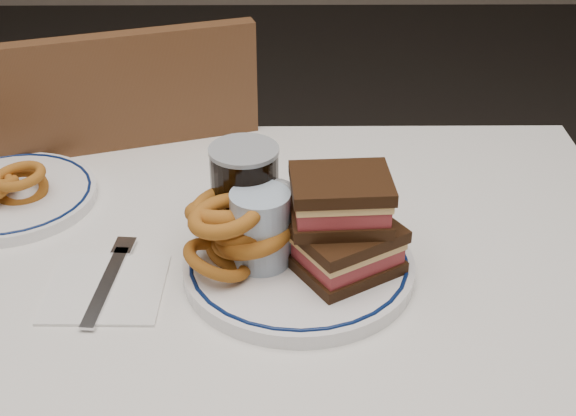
{
  "coord_description": "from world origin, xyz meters",
  "views": [
    {
      "loc": [
        0.14,
        -0.83,
        1.36
      ],
      "look_at": [
        0.15,
        0.04,
        0.82
      ],
      "focal_mm": 50.0,
      "sensor_mm": 36.0,
      "label": 1
    }
  ],
  "objects_px": {
    "main_plate": "(299,265)",
    "far_plate": "(10,196)",
    "beer_mug": "(247,199)",
    "chair_far": "(134,227)",
    "reuben_sandwich": "(344,225)"
  },
  "relations": [
    {
      "from": "main_plate",
      "to": "beer_mug",
      "type": "height_order",
      "value": "beer_mug"
    },
    {
      "from": "main_plate",
      "to": "beer_mug",
      "type": "bearing_deg",
      "value": 138.25
    },
    {
      "from": "main_plate",
      "to": "beer_mug",
      "type": "xyz_separation_m",
      "value": [
        -0.07,
        0.06,
        0.06
      ]
    },
    {
      "from": "main_plate",
      "to": "far_plate",
      "type": "relative_size",
      "value": 1.19
    },
    {
      "from": "reuben_sandwich",
      "to": "beer_mug",
      "type": "xyz_separation_m",
      "value": [
        -0.12,
        0.07,
        -0.01
      ]
    },
    {
      "from": "chair_far",
      "to": "reuben_sandwich",
      "type": "height_order",
      "value": "chair_far"
    },
    {
      "from": "reuben_sandwich",
      "to": "far_plate",
      "type": "height_order",
      "value": "reuben_sandwich"
    },
    {
      "from": "main_plate",
      "to": "reuben_sandwich",
      "type": "height_order",
      "value": "reuben_sandwich"
    },
    {
      "from": "main_plate",
      "to": "far_plate",
      "type": "xyz_separation_m",
      "value": [
        -0.42,
        0.18,
        -0.0
      ]
    },
    {
      "from": "chair_far",
      "to": "main_plate",
      "type": "height_order",
      "value": "chair_far"
    },
    {
      "from": "main_plate",
      "to": "reuben_sandwich",
      "type": "distance_m",
      "value": 0.09
    },
    {
      "from": "far_plate",
      "to": "main_plate",
      "type": "bearing_deg",
      "value": -23.22
    },
    {
      "from": "far_plate",
      "to": "reuben_sandwich",
      "type": "bearing_deg",
      "value": -22.08
    },
    {
      "from": "beer_mug",
      "to": "chair_far",
      "type": "bearing_deg",
      "value": 120.26
    },
    {
      "from": "chair_far",
      "to": "reuben_sandwich",
      "type": "xyz_separation_m",
      "value": [
        0.37,
        -0.49,
        0.32
      ]
    }
  ]
}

